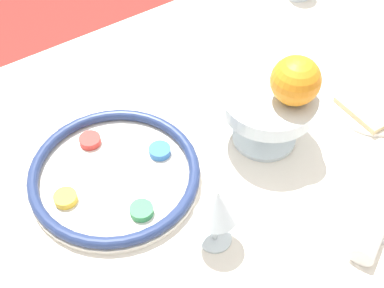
{
  "coord_description": "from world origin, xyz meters",
  "views": [
    {
      "loc": [
        -0.35,
        -0.51,
        1.53
      ],
      "look_at": [
        0.0,
        0.02,
        0.81
      ],
      "focal_mm": 50.0,
      "sensor_mm": 36.0,
      "label": 1
    }
  ],
  "objects_px": {
    "orange_fruit": "(296,81)",
    "napkin_roll": "(377,219)",
    "bread_plate": "(373,107)",
    "fruit_stand": "(269,107)",
    "seder_plate": "(115,174)",
    "wine_glass": "(217,206)"
  },
  "relations": [
    {
      "from": "bread_plate",
      "to": "orange_fruit",
      "type": "bearing_deg",
      "value": 170.82
    },
    {
      "from": "orange_fruit",
      "to": "fruit_stand",
      "type": "bearing_deg",
      "value": 130.63
    },
    {
      "from": "napkin_roll",
      "to": "wine_glass",
      "type": "bearing_deg",
      "value": 151.31
    },
    {
      "from": "seder_plate",
      "to": "fruit_stand",
      "type": "relative_size",
      "value": 1.77
    },
    {
      "from": "orange_fruit",
      "to": "bread_plate",
      "type": "distance_m",
      "value": 0.25
    },
    {
      "from": "seder_plate",
      "to": "orange_fruit",
      "type": "xyz_separation_m",
      "value": [
        0.31,
        -0.1,
        0.14
      ]
    },
    {
      "from": "wine_glass",
      "to": "napkin_roll",
      "type": "bearing_deg",
      "value": -28.69
    },
    {
      "from": "wine_glass",
      "to": "napkin_roll",
      "type": "distance_m",
      "value": 0.28
    },
    {
      "from": "fruit_stand",
      "to": "napkin_roll",
      "type": "xyz_separation_m",
      "value": [
        0.03,
        -0.26,
        -0.07
      ]
    },
    {
      "from": "seder_plate",
      "to": "orange_fruit",
      "type": "relative_size",
      "value": 3.51
    },
    {
      "from": "fruit_stand",
      "to": "orange_fruit",
      "type": "relative_size",
      "value": 1.99
    },
    {
      "from": "fruit_stand",
      "to": "bread_plate",
      "type": "relative_size",
      "value": 1.15
    },
    {
      "from": "fruit_stand",
      "to": "orange_fruit",
      "type": "distance_m",
      "value": 0.08
    },
    {
      "from": "fruit_stand",
      "to": "bread_plate",
      "type": "distance_m",
      "value": 0.25
    },
    {
      "from": "orange_fruit",
      "to": "napkin_roll",
      "type": "distance_m",
      "value": 0.27
    },
    {
      "from": "seder_plate",
      "to": "bread_plate",
      "type": "relative_size",
      "value": 2.03
    },
    {
      "from": "wine_glass",
      "to": "bread_plate",
      "type": "relative_size",
      "value": 0.86
    },
    {
      "from": "napkin_roll",
      "to": "seder_plate",
      "type": "bearing_deg",
      "value": 133.5
    },
    {
      "from": "wine_glass",
      "to": "napkin_roll",
      "type": "height_order",
      "value": "wine_glass"
    },
    {
      "from": "seder_plate",
      "to": "orange_fruit",
      "type": "height_order",
      "value": "orange_fruit"
    },
    {
      "from": "bread_plate",
      "to": "napkin_roll",
      "type": "relative_size",
      "value": 0.9
    },
    {
      "from": "orange_fruit",
      "to": "napkin_roll",
      "type": "height_order",
      "value": "orange_fruit"
    }
  ]
}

